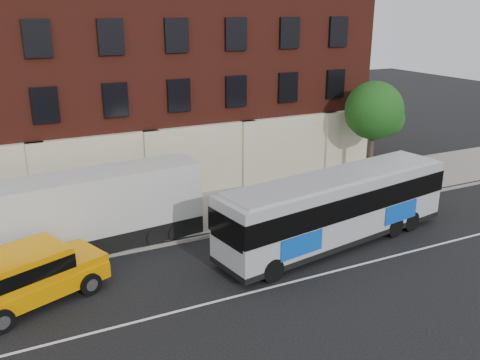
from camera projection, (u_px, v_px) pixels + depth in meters
name	position (u px, v px, depth m)	size (l,w,h in m)	color
ground	(246.00, 302.00, 19.50)	(120.00, 120.00, 0.00)	black
sidewalk	(170.00, 217.00, 27.16)	(60.00, 6.00, 0.15)	gray
kerb	(190.00, 239.00, 24.60)	(60.00, 0.25, 0.15)	gray
lane_line	(241.00, 295.00, 19.93)	(60.00, 0.12, 0.01)	silver
building	(123.00, 59.00, 31.55)	(30.00, 12.10, 15.00)	#561D14
street_tree	(375.00, 113.00, 31.81)	(3.60, 3.60, 6.20)	#362A1B
city_bus	(337.00, 206.00, 23.83)	(12.55, 4.58, 3.37)	#A6A9B0
yellow_suv	(25.00, 275.00, 18.96)	(5.74, 3.97, 2.15)	orange
shipping_container	(81.00, 216.00, 22.85)	(11.14, 3.33, 3.66)	black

